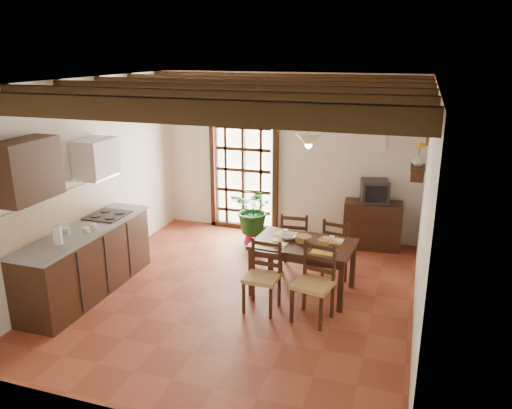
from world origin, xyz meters
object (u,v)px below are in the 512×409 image
at_px(dining_table, 304,249).
at_px(potted_plant, 255,211).
at_px(kitchen_counter, 87,260).
at_px(chair_near_left, 262,289).
at_px(chair_far_left, 295,251).
at_px(sideboard, 372,225).
at_px(chair_near_right, 313,297).
at_px(chair_far_right, 338,258).
at_px(crt_tv, 375,191).
at_px(pendant_lamp, 309,139).

relative_size(dining_table, potted_plant, 0.63).
height_order(kitchen_counter, chair_near_left, kitchen_counter).
height_order(kitchen_counter, chair_far_left, kitchen_counter).
bearing_deg(sideboard, chair_near_right, -104.17).
xyz_separation_m(dining_table, chair_near_right, (0.28, -0.69, -0.32)).
xyz_separation_m(chair_near_right, chair_far_right, (0.09, 1.34, -0.02)).
relative_size(chair_far_right, crt_tv, 1.77).
xyz_separation_m(dining_table, crt_tv, (0.73, 1.89, 0.35)).
height_order(chair_near_left, chair_far_left, chair_far_left).
bearing_deg(pendant_lamp, chair_far_right, 55.75).
xyz_separation_m(chair_far_left, pendant_lamp, (0.28, -0.59, 1.79)).
height_order(crt_tv, pendant_lamp, pendant_lamp).
bearing_deg(potted_plant, dining_table, -51.51).
relative_size(kitchen_counter, crt_tv, 4.52).
distance_m(chair_far_left, potted_plant, 1.23).
bearing_deg(crt_tv, pendant_lamp, -124.57).
relative_size(dining_table, chair_near_left, 1.53).
relative_size(potted_plant, pendant_lamp, 2.56).
height_order(chair_near_left, chair_near_right, chair_near_right).
distance_m(kitchen_counter, crt_tv, 4.50).
bearing_deg(chair_far_right, pendant_lamp, 67.26).
bearing_deg(pendant_lamp, crt_tv, 67.95).
relative_size(kitchen_counter, chair_near_right, 2.37).
relative_size(chair_far_right, pendant_lamp, 1.04).
distance_m(chair_near_right, chair_far_right, 1.34).
bearing_deg(potted_plant, chair_near_left, -69.30).
xyz_separation_m(dining_table, chair_far_left, (-0.28, 0.69, -0.34)).
distance_m(dining_table, crt_tv, 2.06).
bearing_deg(pendant_lamp, dining_table, -90.00).
relative_size(dining_table, chair_far_left, 1.51).
bearing_deg(sideboard, chair_near_left, -117.84).
height_order(chair_far_left, chair_far_right, chair_far_left).
distance_m(chair_near_left, pendant_lamp, 1.98).
xyz_separation_m(kitchen_counter, potted_plant, (1.57, 2.41, 0.10)).
distance_m(chair_near_right, potted_plant, 2.63).
xyz_separation_m(chair_far_right, pendant_lamp, (-0.37, -0.55, 1.80)).
height_order(dining_table, chair_far_left, chair_far_left).
xyz_separation_m(crt_tv, potted_plant, (-1.90, -0.41, -0.40)).
bearing_deg(crt_tv, chair_far_left, -142.42).
distance_m(kitchen_counter, chair_near_left, 2.40).
height_order(dining_table, potted_plant, potted_plant).
distance_m(chair_far_right, pendant_lamp, 1.92).
xyz_separation_m(chair_near_left, potted_plant, (-0.80, 2.13, 0.29)).
xyz_separation_m(chair_far_right, potted_plant, (-1.55, 0.83, 0.29)).
bearing_deg(chair_near_left, chair_near_right, -1.42).
height_order(chair_far_right, crt_tv, crt_tv).
xyz_separation_m(chair_far_right, sideboard, (0.35, 1.25, 0.12)).
distance_m(dining_table, pendant_lamp, 1.46).
distance_m(kitchen_counter, sideboard, 4.48).
distance_m(kitchen_counter, pendant_lamp, 3.34).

